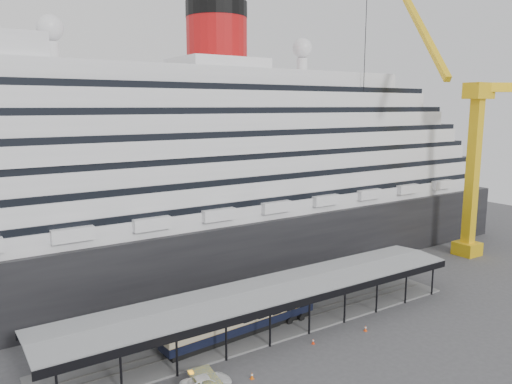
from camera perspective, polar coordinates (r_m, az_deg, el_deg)
ground at (r=60.77m, az=4.45°, el=-16.81°), size 200.00×200.00×0.00m
cruise_ship at (r=82.39m, az=-9.17°, el=3.52°), size 130.00×30.00×43.90m
platform_canopy at (r=63.42m, az=1.63°, el=-13.25°), size 56.00×9.18×5.30m
crane_yellow at (r=96.94m, az=23.13°, el=4.75°), size 23.83×18.78×47.60m
port_truck at (r=52.08m, az=-5.68°, el=-20.83°), size 5.27×2.92×1.40m
pullman_carriage at (r=61.28m, az=-1.60°, el=-13.95°), size 21.09×4.27×20.56m
traffic_cone_left at (r=53.60m, az=-0.46°, el=-20.23°), size 0.39×0.39×0.74m
traffic_cone_mid at (r=60.59m, az=6.55°, el=-16.58°), size 0.46×0.46×0.68m
traffic_cone_right at (r=64.63m, az=12.40°, el=-14.96°), size 0.47×0.47×0.75m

